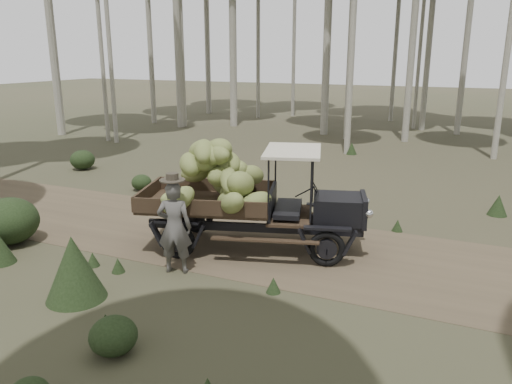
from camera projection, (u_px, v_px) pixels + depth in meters
ground at (334, 255)px, 10.77m from camera, size 120.00×120.00×0.00m
dirt_track at (334, 255)px, 10.77m from camera, size 70.00×4.00×0.01m
banana_truck at (234, 182)px, 10.82m from camera, size 5.15×3.19×2.54m
farmer at (174, 226)px, 9.72m from camera, size 0.79×0.64×2.02m
undergrowth at (167, 262)px, 9.22m from camera, size 19.52×22.72×1.36m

